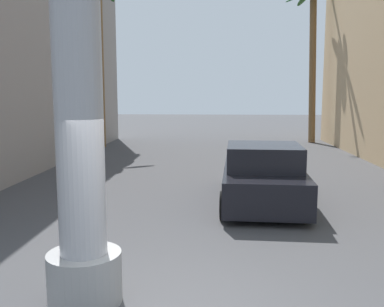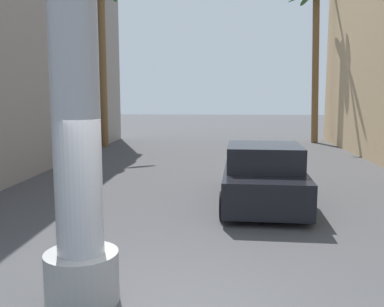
{
  "view_description": "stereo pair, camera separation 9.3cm",
  "coord_description": "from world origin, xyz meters",
  "px_view_note": "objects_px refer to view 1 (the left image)",
  "views": [
    {
      "loc": [
        0.62,
        -4.88,
        2.82
      ],
      "look_at": [
        0.0,
        4.92,
        1.45
      ],
      "focal_mm": 40.0,
      "sensor_mm": 36.0,
      "label": 1
    },
    {
      "loc": [
        0.71,
        -4.88,
        2.82
      ],
      "look_at": [
        0.0,
        4.92,
        1.45
      ],
      "focal_mm": 40.0,
      "sensor_mm": 36.0,
      "label": 2
    }
  ],
  "objects_px": {
    "car_lead": "(263,176)",
    "palm_tree_far_left": "(100,54)",
    "street_lamp": "(383,26)",
    "palm_tree_far_right": "(312,52)"
  },
  "relations": [
    {
      "from": "street_lamp",
      "to": "palm_tree_far_left",
      "type": "distance_m",
      "value": 14.45
    },
    {
      "from": "palm_tree_far_left",
      "to": "palm_tree_far_right",
      "type": "bearing_deg",
      "value": 15.53
    },
    {
      "from": "car_lead",
      "to": "palm_tree_far_right",
      "type": "bearing_deg",
      "value": 74.03
    },
    {
      "from": "street_lamp",
      "to": "car_lead",
      "type": "relative_size",
      "value": 1.66
    },
    {
      "from": "street_lamp",
      "to": "palm_tree_far_right",
      "type": "xyz_separation_m",
      "value": [
        0.75,
        12.84,
        0.47
      ]
    },
    {
      "from": "car_lead",
      "to": "palm_tree_far_left",
      "type": "distance_m",
      "value": 14.15
    },
    {
      "from": "palm_tree_far_right",
      "to": "palm_tree_far_left",
      "type": "bearing_deg",
      "value": -164.47
    },
    {
      "from": "car_lead",
      "to": "palm_tree_far_right",
      "type": "relative_size",
      "value": 0.54
    },
    {
      "from": "palm_tree_far_right",
      "to": "palm_tree_far_left",
      "type": "relative_size",
      "value": 1.01
    },
    {
      "from": "street_lamp",
      "to": "palm_tree_far_right",
      "type": "distance_m",
      "value": 12.87
    }
  ]
}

